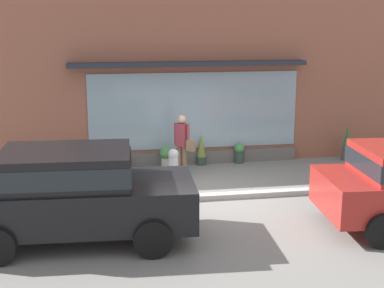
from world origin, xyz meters
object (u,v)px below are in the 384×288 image
object	(u,v)px
potted_plant_by_entrance	(125,161)
potted_plant_low_front	(166,156)
potted_plant_window_right	(347,144)
potted_plant_doorstep	(201,150)
fire_hydrant	(173,167)
potted_plant_corner_tall	(239,153)
pedestrian_with_handbag	(183,142)
parked_car_black	(74,190)
potted_plant_near_hydrant	(88,159)

from	to	relation	value
potted_plant_by_entrance	potted_plant_low_front	world-z (taller)	potted_plant_low_front
potted_plant_low_front	potted_plant_window_right	size ratio (longest dim) A/B	0.62
potted_plant_doorstep	potted_plant_low_front	size ratio (longest dim) A/B	1.43
fire_hydrant	potted_plant_corner_tall	distance (m)	2.71
potted_plant_doorstep	potted_plant_corner_tall	xyz separation A→B (m)	(1.09, 0.01, -0.12)
fire_hydrant	potted_plant_by_entrance	distance (m)	1.97
potted_plant_doorstep	potted_plant_by_entrance	size ratio (longest dim) A/B	1.91
potted_plant_corner_tall	potted_plant_window_right	bearing A→B (deg)	-3.80
potted_plant_low_front	potted_plant_corner_tall	xyz separation A→B (m)	(2.10, 0.21, -0.04)
pedestrian_with_handbag	parked_car_black	bearing A→B (deg)	-84.41
parked_car_black	potted_plant_by_entrance	bearing A→B (deg)	79.51
fire_hydrant	potted_plant_window_right	distance (m)	5.45
pedestrian_with_handbag	parked_car_black	size ratio (longest dim) A/B	0.37
pedestrian_with_handbag	potted_plant_by_entrance	distance (m)	1.86
parked_car_black	potted_plant_low_front	xyz separation A→B (m)	(2.28, 4.66, -0.63)
fire_hydrant	potted_plant_window_right	size ratio (longest dim) A/B	0.90
fire_hydrant	potted_plant_corner_tall	xyz separation A→B (m)	(2.11, 1.70, -0.14)
potted_plant_corner_tall	potted_plant_by_entrance	bearing A→B (deg)	-178.64
potted_plant_near_hydrant	potted_plant_corner_tall	xyz separation A→B (m)	(4.19, 0.22, -0.06)
pedestrian_with_handbag	potted_plant_corner_tall	xyz separation A→B (m)	(1.78, 1.03, -0.62)
parked_car_black	potted_plant_low_front	distance (m)	5.23
potted_plant_doorstep	potted_plant_window_right	distance (m)	4.22
potted_plant_doorstep	pedestrian_with_handbag	bearing A→B (deg)	-124.08
potted_plant_near_hydrant	potted_plant_window_right	xyz separation A→B (m)	(7.33, 0.02, 0.11)
fire_hydrant	potted_plant_doorstep	world-z (taller)	fire_hydrant
potted_plant_near_hydrant	potted_plant_window_right	size ratio (longest dim) A/B	0.67
potted_plant_near_hydrant	fire_hydrant	bearing A→B (deg)	-35.31
potted_plant_low_front	fire_hydrant	bearing A→B (deg)	-90.49
fire_hydrant	pedestrian_with_handbag	distance (m)	0.88
fire_hydrant	potted_plant_near_hydrant	xyz separation A→B (m)	(-2.08, 1.47, -0.08)
potted_plant_doorstep	potted_plant_by_entrance	bearing A→B (deg)	-178.17
potted_plant_by_entrance	potted_plant_window_right	bearing A→B (deg)	-1.19
potted_plant_doorstep	potted_plant_near_hydrant	distance (m)	3.11
parked_car_black	potted_plant_low_front	bearing A→B (deg)	67.15
potted_plant_window_right	parked_car_black	bearing A→B (deg)	-148.16
fire_hydrant	potted_plant_low_front	distance (m)	1.49
parked_car_black	potted_plant_near_hydrant	bearing A→B (deg)	90.87
potted_plant_corner_tall	pedestrian_with_handbag	bearing A→B (deg)	-149.83
potted_plant_corner_tall	potted_plant_window_right	xyz separation A→B (m)	(3.13, -0.21, 0.17)
fire_hydrant	potted_plant_corner_tall	bearing A→B (deg)	38.74
potted_plant_doorstep	potted_plant_by_entrance	xyz separation A→B (m)	(-2.13, -0.07, -0.20)
potted_plant_near_hydrant	potted_plant_window_right	distance (m)	7.33
fire_hydrant	potted_plant_near_hydrant	distance (m)	2.55
fire_hydrant	potted_plant_doorstep	xyz separation A→B (m)	(1.03, 1.69, -0.02)
potted_plant_low_front	parked_car_black	bearing A→B (deg)	-116.08
pedestrian_with_handbag	potted_plant_doorstep	bearing A→B (deg)	95.63
fire_hydrant	pedestrian_with_handbag	size ratio (longest dim) A/B	0.56
parked_car_black	potted_plant_near_hydrant	xyz separation A→B (m)	(0.19, 4.65, -0.61)
parked_car_black	potted_plant_by_entrance	size ratio (longest dim) A/B	9.33
potted_plant_low_front	potted_plant_corner_tall	world-z (taller)	potted_plant_low_front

